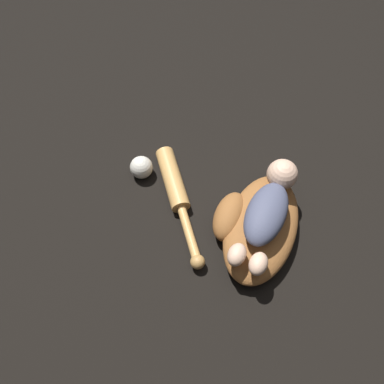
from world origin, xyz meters
name	(u,v)px	position (x,y,z in m)	size (l,w,h in m)	color
ground_plane	(250,230)	(0.00, 0.00, 0.00)	(6.00, 6.00, 0.00)	black
baseball_glove	(256,225)	(-0.01, -0.01, 0.05)	(0.43, 0.34, 0.09)	#935B2D
baby_figure	(269,207)	(0.00, -0.04, 0.13)	(0.35, 0.24, 0.09)	#4C516B
baseball_bat	(176,191)	(0.13, 0.22, 0.03)	(0.43, 0.14, 0.06)	tan
baseball	(141,167)	(0.23, 0.34, 0.04)	(0.08, 0.08, 0.08)	silver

